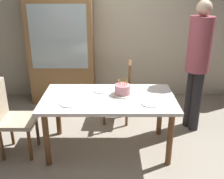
# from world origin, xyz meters

# --- Properties ---
(ground) EXTENTS (6.40, 6.40, 0.00)m
(ground) POSITION_xyz_m (0.00, 0.00, 0.00)
(ground) COLOR #9E9384
(back_wall) EXTENTS (6.40, 0.10, 2.60)m
(back_wall) POSITION_xyz_m (0.00, 1.85, 1.30)
(back_wall) COLOR beige
(back_wall) RESTS_ON ground
(dining_table) EXTENTS (1.62, 0.89, 0.72)m
(dining_table) POSITION_xyz_m (0.00, 0.00, 0.63)
(dining_table) COLOR white
(dining_table) RESTS_ON ground
(birthday_cake) EXTENTS (0.28, 0.28, 0.20)m
(birthday_cake) POSITION_xyz_m (0.17, 0.08, 0.78)
(birthday_cake) COLOR silver
(birthday_cake) RESTS_ON dining_table
(plate_near_celebrant) EXTENTS (0.22, 0.22, 0.01)m
(plate_near_celebrant) POSITION_xyz_m (-0.45, -0.20, 0.73)
(plate_near_celebrant) COLOR white
(plate_near_celebrant) RESTS_ON dining_table
(plate_far_side) EXTENTS (0.22, 0.22, 0.01)m
(plate_far_side) POSITION_xyz_m (-0.08, 0.20, 0.73)
(plate_far_side) COLOR white
(plate_far_side) RESTS_ON dining_table
(plate_near_guest) EXTENTS (0.22, 0.22, 0.01)m
(plate_near_guest) POSITION_xyz_m (0.49, -0.20, 0.73)
(plate_near_guest) COLOR white
(plate_near_guest) RESTS_ON dining_table
(fork_near_celebrant) EXTENTS (0.18, 0.03, 0.01)m
(fork_near_celebrant) POSITION_xyz_m (-0.61, -0.20, 0.73)
(fork_near_celebrant) COLOR silver
(fork_near_celebrant) RESTS_ON dining_table
(fork_far_side) EXTENTS (0.18, 0.02, 0.01)m
(fork_far_side) POSITION_xyz_m (-0.24, 0.20, 0.73)
(fork_far_side) COLOR silver
(fork_far_side) RESTS_ON dining_table
(chair_spindle_back) EXTENTS (0.48, 0.48, 0.95)m
(chair_spindle_back) POSITION_xyz_m (0.14, 0.76, 0.46)
(chair_spindle_back) COLOR tan
(chair_spindle_back) RESTS_ON ground
(chair_upholstered) EXTENTS (0.45, 0.44, 0.95)m
(chair_upholstered) POSITION_xyz_m (-1.20, -0.10, 0.53)
(chair_upholstered) COLOR tan
(chair_upholstered) RESTS_ON ground
(person_guest) EXTENTS (0.32, 0.32, 1.83)m
(person_guest) POSITION_xyz_m (1.22, 0.54, 1.05)
(person_guest) COLOR #262328
(person_guest) RESTS_ON ground
(china_cabinet) EXTENTS (1.10, 0.45, 1.90)m
(china_cabinet) POSITION_xyz_m (-0.83, 1.56, 0.95)
(china_cabinet) COLOR #9E7042
(china_cabinet) RESTS_ON ground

